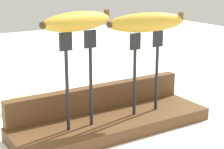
{
  "coord_description": "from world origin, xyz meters",
  "views": [
    {
      "loc": [
        -0.41,
        -0.66,
        0.34
      ],
      "look_at": [
        0.0,
        0.0,
        0.13
      ],
      "focal_mm": 59.78,
      "sensor_mm": 36.0,
      "label": 1
    }
  ],
  "objects_px": {
    "banana_raised_left": "(78,21)",
    "fork_stand_right": "(146,65)",
    "fork_stand_left": "(79,72)",
    "banana_chunk_near": "(24,104)",
    "banana_raised_right": "(147,22)",
    "banana_chunk_far": "(113,101)"
  },
  "relations": [
    {
      "from": "banana_raised_left",
      "to": "fork_stand_right",
      "type": "bearing_deg",
      "value": 0.0
    },
    {
      "from": "fork_stand_left",
      "to": "fork_stand_right",
      "type": "relative_size",
      "value": 1.08
    },
    {
      "from": "banana_raised_left",
      "to": "banana_chunk_near",
      "type": "relative_size",
      "value": 2.79
    },
    {
      "from": "fork_stand_left",
      "to": "fork_stand_right",
      "type": "bearing_deg",
      "value": 0.0
    },
    {
      "from": "banana_raised_right",
      "to": "banana_chunk_far",
      "type": "height_order",
      "value": "banana_raised_right"
    },
    {
      "from": "banana_raised_left",
      "to": "banana_chunk_near",
      "type": "bearing_deg",
      "value": 100.71
    },
    {
      "from": "fork_stand_left",
      "to": "banana_raised_left",
      "type": "xyz_separation_m",
      "value": [
        -0.0,
        -0.0,
        0.1
      ]
    },
    {
      "from": "fork_stand_left",
      "to": "banana_raised_left",
      "type": "distance_m",
      "value": 0.1
    },
    {
      "from": "banana_chunk_far",
      "to": "banana_chunk_near",
      "type": "bearing_deg",
      "value": 152.66
    },
    {
      "from": "banana_raised_right",
      "to": "banana_chunk_near",
      "type": "height_order",
      "value": "banana_raised_right"
    },
    {
      "from": "fork_stand_left",
      "to": "banana_raised_right",
      "type": "height_order",
      "value": "banana_raised_right"
    },
    {
      "from": "banana_raised_left",
      "to": "banana_raised_right",
      "type": "distance_m",
      "value": 0.17
    },
    {
      "from": "banana_chunk_near",
      "to": "banana_chunk_far",
      "type": "bearing_deg",
      "value": -27.34
    },
    {
      "from": "banana_chunk_far",
      "to": "banana_raised_left",
      "type": "bearing_deg",
      "value": -142.15
    },
    {
      "from": "fork_stand_right",
      "to": "banana_chunk_far",
      "type": "distance_m",
      "value": 0.17
    },
    {
      "from": "fork_stand_right",
      "to": "banana_chunk_far",
      "type": "xyz_separation_m",
      "value": [
        -0.01,
        0.12,
        -0.12
      ]
    },
    {
      "from": "banana_raised_right",
      "to": "banana_chunk_far",
      "type": "relative_size",
      "value": 3.19
    },
    {
      "from": "fork_stand_left",
      "to": "banana_raised_right",
      "type": "distance_m",
      "value": 0.19
    },
    {
      "from": "banana_chunk_far",
      "to": "fork_stand_left",
      "type": "bearing_deg",
      "value": -142.14
    },
    {
      "from": "banana_raised_right",
      "to": "fork_stand_left",
      "type": "bearing_deg",
      "value": -180.0
    },
    {
      "from": "fork_stand_left",
      "to": "banana_chunk_near",
      "type": "bearing_deg",
      "value": 100.73
    },
    {
      "from": "banana_raised_right",
      "to": "fork_stand_right",
      "type": "bearing_deg",
      "value": -6.64
    }
  ]
}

